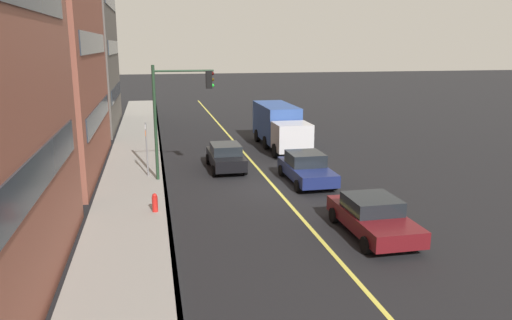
{
  "coord_description": "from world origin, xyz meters",
  "views": [
    {
      "loc": [
        -23.02,
        5.81,
        6.95
      ],
      "look_at": [
        -1.43,
        1.24,
        1.78
      ],
      "focal_mm": 34.63,
      "sensor_mm": 36.0,
      "label": 1
    }
  ],
  "objects_px": {
    "car_navy": "(306,168)",
    "fire_hydrant": "(155,204)",
    "car_maroon": "(373,216)",
    "truck_blue": "(279,125)",
    "traffic_light_mast": "(177,104)",
    "street_sign_post": "(147,146)",
    "car_black": "(226,156)"
  },
  "relations": [
    {
      "from": "truck_blue",
      "to": "fire_hydrant",
      "type": "relative_size",
      "value": 8.48
    },
    {
      "from": "car_maroon",
      "to": "truck_blue",
      "type": "bearing_deg",
      "value": -2.28
    },
    {
      "from": "car_maroon",
      "to": "truck_blue",
      "type": "distance_m",
      "value": 16.41
    },
    {
      "from": "car_maroon",
      "to": "street_sign_post",
      "type": "relative_size",
      "value": 1.55
    },
    {
      "from": "traffic_light_mast",
      "to": "street_sign_post",
      "type": "bearing_deg",
      "value": 62.36
    },
    {
      "from": "car_navy",
      "to": "fire_hydrant",
      "type": "relative_size",
      "value": 4.98
    },
    {
      "from": "car_maroon",
      "to": "car_black",
      "type": "bearing_deg",
      "value": 19.49
    },
    {
      "from": "car_black",
      "to": "fire_hydrant",
      "type": "xyz_separation_m",
      "value": [
        -7.11,
        4.05,
        -0.29
      ]
    },
    {
      "from": "traffic_light_mast",
      "to": "street_sign_post",
      "type": "relative_size",
      "value": 1.99
    },
    {
      "from": "traffic_light_mast",
      "to": "truck_blue",
      "type": "bearing_deg",
      "value": -44.75
    },
    {
      "from": "car_maroon",
      "to": "car_navy",
      "type": "bearing_deg",
      "value": 1.79
    },
    {
      "from": "car_maroon",
      "to": "fire_hydrant",
      "type": "relative_size",
      "value": 4.97
    },
    {
      "from": "car_navy",
      "to": "street_sign_post",
      "type": "distance_m",
      "value": 8.44
    },
    {
      "from": "truck_blue",
      "to": "car_navy",
      "type": "bearing_deg",
      "value": 174.36
    },
    {
      "from": "traffic_light_mast",
      "to": "fire_hydrant",
      "type": "relative_size",
      "value": 6.36
    },
    {
      "from": "traffic_light_mast",
      "to": "fire_hydrant",
      "type": "bearing_deg",
      "value": 165.76
    },
    {
      "from": "car_navy",
      "to": "traffic_light_mast",
      "type": "height_order",
      "value": "traffic_light_mast"
    },
    {
      "from": "street_sign_post",
      "to": "car_black",
      "type": "bearing_deg",
      "value": -75.57
    },
    {
      "from": "traffic_light_mast",
      "to": "street_sign_post",
      "type": "distance_m",
      "value": 2.91
    },
    {
      "from": "car_navy",
      "to": "truck_blue",
      "type": "distance_m",
      "value": 9.04
    },
    {
      "from": "car_black",
      "to": "street_sign_post",
      "type": "relative_size",
      "value": 1.45
    },
    {
      "from": "car_maroon",
      "to": "traffic_light_mast",
      "type": "height_order",
      "value": "traffic_light_mast"
    },
    {
      "from": "car_maroon",
      "to": "truck_blue",
      "type": "xyz_separation_m",
      "value": [
        16.38,
        -0.65,
        0.82
      ]
    },
    {
      "from": "car_maroon",
      "to": "car_navy",
      "type": "xyz_separation_m",
      "value": [
        7.42,
        0.23,
        0.04
      ]
    },
    {
      "from": "street_sign_post",
      "to": "fire_hydrant",
      "type": "relative_size",
      "value": 3.2
    },
    {
      "from": "car_maroon",
      "to": "traffic_light_mast",
      "type": "distance_m",
      "value": 11.68
    },
    {
      "from": "truck_blue",
      "to": "traffic_light_mast",
      "type": "distance_m",
      "value": 10.65
    },
    {
      "from": "car_navy",
      "to": "truck_blue",
      "type": "relative_size",
      "value": 0.59
    },
    {
      "from": "car_navy",
      "to": "fire_hydrant",
      "type": "xyz_separation_m",
      "value": [
        -3.53,
        7.71,
        -0.29
      ]
    },
    {
      "from": "street_sign_post",
      "to": "fire_hydrant",
      "type": "height_order",
      "value": "street_sign_post"
    },
    {
      "from": "car_maroon",
      "to": "fire_hydrant",
      "type": "bearing_deg",
      "value": 63.91
    },
    {
      "from": "car_navy",
      "to": "street_sign_post",
      "type": "bearing_deg",
      "value": 72.99
    }
  ]
}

